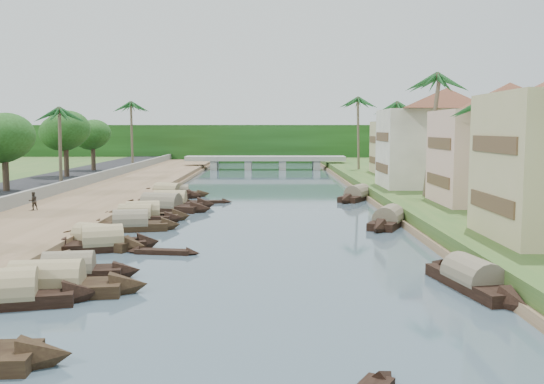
{
  "coord_description": "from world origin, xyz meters",
  "views": [
    {
      "loc": [
        0.91,
        -34.74,
        7.25
      ],
      "look_at": [
        1.04,
        15.22,
        2.0
      ],
      "focal_mm": 40.0,
      "sensor_mm": 36.0,
      "label": 1
    }
  ],
  "objects": [
    {
      "name": "ground",
      "position": [
        0.0,
        0.0,
        0.0
      ],
      "size": [
        220.0,
        220.0,
        0.0
      ],
      "primitive_type": "plane",
      "color": "#3C4F5B",
      "rests_on": "ground"
    },
    {
      "name": "left_bank",
      "position": [
        -16.0,
        20.0,
        0.4
      ],
      "size": [
        10.0,
        180.0,
        0.8
      ],
      "primitive_type": "cube",
      "color": "brown",
      "rests_on": "ground"
    },
    {
      "name": "right_bank",
      "position": [
        19.0,
        20.0,
        0.6
      ],
      "size": [
        16.0,
        180.0,
        1.2
      ],
      "primitive_type": "cube",
      "color": "#2D5020",
      "rests_on": "ground"
    },
    {
      "name": "retaining_wall",
      "position": [
        -20.2,
        20.0,
        1.35
      ],
      "size": [
        0.4,
        180.0,
        1.1
      ],
      "primitive_type": "cube",
      "color": "gray",
      "rests_on": "left_bank"
    },
    {
      "name": "treeline",
      "position": [
        0.0,
        100.0,
        4.0
      ],
      "size": [
        120.0,
        14.0,
        8.0
      ],
      "color": "#18370F",
      "rests_on": "ground"
    },
    {
      "name": "bridge",
      "position": [
        0.0,
        72.0,
        1.72
      ],
      "size": [
        28.0,
        4.0,
        2.4
      ],
      "color": "gray",
      "rests_on": "ground"
    },
    {
      "name": "building_mid",
      "position": [
        19.99,
        14.0,
        6.13
      ],
      "size": [
        14.11,
        14.11,
        9.7
      ],
      "color": "#D2A395",
      "rests_on": "right_bank"
    },
    {
      "name": "building_far",
      "position": [
        18.99,
        28.0,
        6.38
      ],
      "size": [
        15.59,
        15.59,
        10.2
      ],
      "color": "#EBE7CD",
      "rests_on": "right_bank"
    },
    {
      "name": "building_distant",
      "position": [
        19.99,
        48.0,
        5.88
      ],
      "size": [
        12.62,
        12.62,
        9.2
      ],
      "color": "tan",
      "rests_on": "right_bank"
    },
    {
      "name": "sampan_1",
      "position": [
        -10.0,
        -10.51,
        0.42
      ],
      "size": [
        7.89,
        3.63,
        2.28
      ],
      "rotation": [
        0.0,
        0.0,
        0.25
      ],
      "color": "black",
      "rests_on": "ground"
    },
    {
      "name": "sampan_2",
      "position": [
        -8.81,
        -8.96,
        0.42
      ],
      "size": [
        9.0,
        2.89,
        2.32
      ],
      "rotation": [
        0.0,
        0.0,
        0.13
      ],
      "color": "black",
      "rests_on": "ground"
    },
    {
      "name": "sampan_3",
      "position": [
        -8.8,
        -6.11,
        0.41
      ],
      "size": [
        7.09,
        2.44,
        1.92
      ],
      "rotation": [
        0.0,
        0.0,
        0.15
      ],
      "color": "black",
      "rests_on": "ground"
    },
    {
      "name": "sampan_4",
      "position": [
        -9.76,
        1.8,
        0.41
      ],
      "size": [
        7.43,
        4.49,
        2.12
      ],
      "rotation": [
        0.0,
        0.0,
        -0.42
      ],
      "color": "black",
      "rests_on": "ground"
    },
    {
      "name": "sampan_5",
      "position": [
        -9.11,
        0.88,
        0.42
      ],
      "size": [
        7.13,
        3.9,
        2.23
      ],
      "rotation": [
        0.0,
        0.0,
        0.33
      ],
      "color": "black",
      "rests_on": "ground"
    },
    {
      "name": "sampan_6",
      "position": [
        -9.06,
        7.95,
        0.41
      ],
      "size": [
        7.39,
        2.98,
        2.17
      ],
      "rotation": [
        0.0,
        0.0,
        0.19
      ],
      "color": "black",
      "rests_on": "ground"
    },
    {
      "name": "sampan_7",
      "position": [
        -9.54,
        11.76,
        0.41
      ],
      "size": [
        7.54,
        1.82,
        2.03
      ],
      "rotation": [
        0.0,
        0.0,
        0.02
      ],
      "color": "black",
      "rests_on": "ground"
    },
    {
      "name": "sampan_8",
      "position": [
        -9.08,
        12.29,
        0.42
      ],
      "size": [
        7.76,
        3.28,
        2.33
      ],
      "rotation": [
        0.0,
        0.0,
        0.2
      ],
      "color": "black",
      "rests_on": "ground"
    },
    {
      "name": "sampan_9",
      "position": [
        -8.71,
        18.19,
        0.42
      ],
      "size": [
        9.67,
        4.11,
        2.38
      ],
      "rotation": [
        0.0,
        0.0,
        -0.25
      ],
      "color": "black",
      "rests_on": "ground"
    },
    {
      "name": "sampan_10",
      "position": [
        -8.98,
        20.84,
        0.4
      ],
      "size": [
        6.55,
        3.12,
        1.83
      ],
      "rotation": [
        0.0,
        0.0,
        0.29
      ],
      "color": "black",
      "rests_on": "ground"
    },
    {
      "name": "sampan_11",
      "position": [
        -8.26,
        20.23,
        0.42
      ],
      "size": [
        8.46,
        2.18,
        2.4
      ],
      "rotation": [
        0.0,
        0.0,
        0.01
      ],
      "color": "black",
      "rests_on": "ground"
    },
    {
      "name": "sampan_12",
      "position": [
        -9.03,
        29.2,
        0.4
      ],
      "size": [
        7.29,
        2.16,
        1.77
      ],
      "rotation": [
        0.0,
        0.0,
        0.12
      ],
      "color": "black",
      "rests_on": "ground"
    },
    {
      "name": "sampan_13",
      "position": [
        -9.95,
        29.13,
        0.42
      ],
      "size": [
        8.11,
        4.54,
        2.21
      ],
      "rotation": [
        0.0,
        0.0,
        -0.38
      ],
      "color": "black",
      "rests_on": "ground"
    },
    {
      "name": "sampan_14",
      "position": [
        10.08,
        -7.93,
        0.41
      ],
      "size": [
        3.15,
        8.64,
        2.08
      ],
      "rotation": [
        0.0,
        0.0,
        1.76
      ],
      "color": "black",
      "rests_on": "ground"
    },
    {
      "name": "sampan_15",
      "position": [
        9.76,
        9.94,
        0.42
      ],
      "size": [
        4.88,
        8.18,
        2.2
      ],
      "rotation": [
        0.0,
        0.0,
        1.15
      ],
      "color": "black",
      "rests_on": "ground"
    },
    {
      "name": "sampan_16",
      "position": [
        9.83,
        26.72,
        0.42
      ],
      "size": [
        5.81,
        8.9,
        2.23
      ],
      "rotation": [
        0.0,
        0.0,
        1.08
      ],
      "color": "black",
      "rests_on": "ground"
    },
    {
      "name": "canoe_1",
      "position": [
        -5.34,
        -0.17,
        0.1
      ],
      "size": [
        4.48,
        1.33,
        0.72
      ],
      "rotation": [
        0.0,
        0.0,
        -0.14
      ],
      "color": "black",
      "rests_on": "ground"
    },
    {
      "name": "canoe_2",
      "position": [
        -5.53,
        23.7,
        0.1
      ],
      "size": [
        5.53,
        1.64,
        0.8
      ],
      "rotation": [
        0.0,
        0.0,
        0.16
      ],
      "color": "black",
      "rests_on": "ground"
    },
    {
      "name": "palm_1",
      "position": [
        16.0,
        7.84,
        9.18
      ],
      "size": [
        3.2,
        3.2,
        9.71
      ],
      "color": "brown",
      "rests_on": "ground"
    },
    {
      "name": "palm_2",
      "position": [
        15.0,
        19.39,
        11.62
      ],
      "size": [
        3.2,
        3.2,
        12.23
      ],
      "color": "brown",
      "rests_on": "ground"
    },
    {
      "name": "palm_3",
      "position": [
        16.0,
        38.27,
        9.98
      ],
      "size": [
        3.2,
        3.2,
        10.53
      ],
      "color": "brown",
      "rests_on": "ground"
    },
    {
      "name": "palm_6",
      "position": [
        -22.0,
        31.25,
        9.11
      ],
      "size": [
        3.2,
        3.2,
        9.43
      ],
      "color": "brown",
      "rests_on": "ground"
    },
    {
      "name": "palm_7",
      "position": [
        14.0,
        55.21,
        11.35
      ],
      "size": [
        3.2,
        3.2,
        11.96
      ],
      "color": "brown",
      "rests_on": "ground"
    },
    {
      "name": "palm_8",
      "position": [
        -20.5,
        59.11,
        10.89
      ],
      "size": [
        3.2,
        3.2,
        11.27
      ],
      "color": "brown",
      "rests_on": "ground"
    },
    {
      "name": "tree_3",
      "position": [
        -24.0,
        22.07,
        6.27
      ],
      "size": [
        5.16,
        5.16,
        7.06
      ],
      "color": "#453327",
      "rests_on": "ground"
    },
    {
      "name": "tree_4",
      "position": [
        -24.0,
        39.1,
        6.88
      ],
      "size": [
        5.38,
        5.38,
        7.77
      ],
      "color": "#453327",
      "rests_on": "ground"
    },
    {
      "name": "tree_5",
      "position": [
        -24.0,
        50.37,
        6.28
      ],
      "size": [
        4.57,
        4.57,
        6.85
      ],
      "color": "#453327",
      "rests_on": "ground"
    },
    {
      "name": "tree_6",
      "position": [
        24.0,
        29.23,
        6.72
      ],
      "size": [
        4.74,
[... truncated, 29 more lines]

